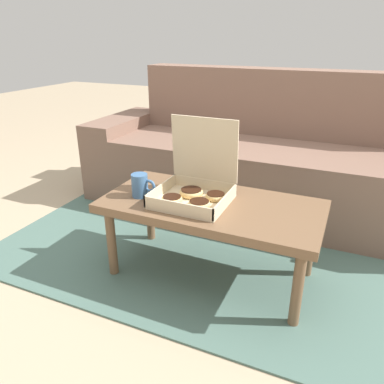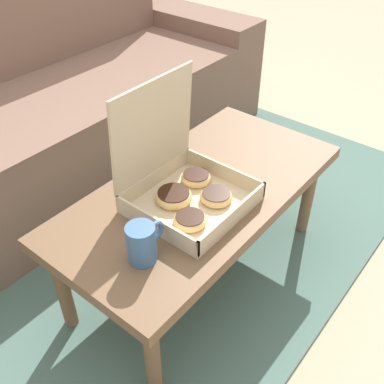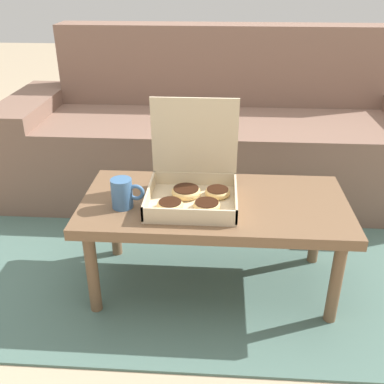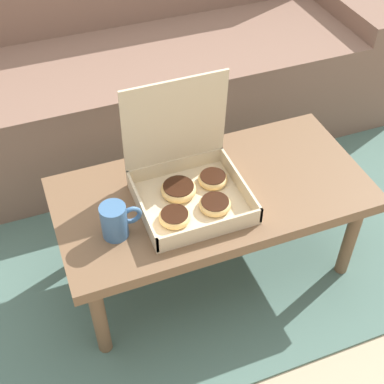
{
  "view_description": "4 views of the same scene",
  "coord_description": "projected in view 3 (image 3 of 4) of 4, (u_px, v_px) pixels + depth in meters",
  "views": [
    {
      "loc": [
        0.54,
        -1.57,
        1.1
      ],
      "look_at": [
        -0.08,
        -0.16,
        0.44
      ],
      "focal_mm": 35.0,
      "sensor_mm": 36.0,
      "label": 1
    },
    {
      "loc": [
        -0.88,
        -0.8,
        1.25
      ],
      "look_at": [
        -0.08,
        -0.16,
        0.44
      ],
      "focal_mm": 42.0,
      "sensor_mm": 36.0,
      "label": 2
    },
    {
      "loc": [
        0.01,
        -1.6,
        1.18
      ],
      "look_at": [
        -0.08,
        -0.16,
        0.44
      ],
      "focal_mm": 42.0,
      "sensor_mm": 36.0,
      "label": 3
    },
    {
      "loc": [
        -0.49,
        -1.22,
        1.56
      ],
      "look_at": [
        -0.08,
        -0.16,
        0.44
      ],
      "focal_mm": 50.0,
      "sensor_mm": 36.0,
      "label": 4
    }
  ],
  "objects": [
    {
      "name": "coffee_mug",
      "position": [
        123.0,
        193.0,
        1.6
      ],
      "size": [
        0.12,
        0.08,
        0.11
      ],
      "color": "#3D6693",
      "rests_on": "coffee_table"
    },
    {
      "name": "coffee_table",
      "position": [
        214.0,
        211.0,
        1.69
      ],
      "size": [
        0.99,
        0.49,
        0.39
      ],
      "color": "brown",
      "rests_on": "ground_plane"
    },
    {
      "name": "ground_plane",
      "position": [
        213.0,
        266.0,
        1.96
      ],
      "size": [
        12.0,
        12.0,
        0.0
      ],
      "primitive_type": "plane",
      "color": "tan"
    },
    {
      "name": "area_rug",
      "position": [
        215.0,
        229.0,
        2.22
      ],
      "size": [
        2.41,
        1.77,
        0.01
      ],
      "primitive_type": "cube",
      "color": "#4C6B60",
      "rests_on": "ground_plane"
    },
    {
      "name": "pastry_box",
      "position": [
        194.0,
        185.0,
        1.65
      ],
      "size": [
        0.32,
        0.31,
        0.36
      ],
      "color": "beige",
      "rests_on": "coffee_table"
    },
    {
      "name": "couch",
      "position": [
        218.0,
        139.0,
        2.51
      ],
      "size": [
        2.29,
        0.75,
        0.89
      ],
      "color": "#7A5B4C",
      "rests_on": "ground_plane"
    }
  ]
}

